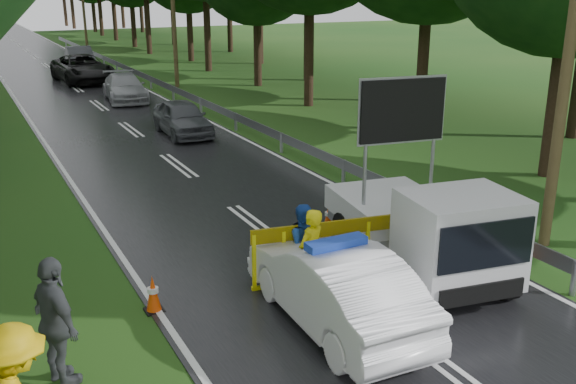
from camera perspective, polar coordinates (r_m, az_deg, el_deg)
ground at (r=10.82m, az=11.06°, el=-13.10°), size 160.00×160.00×0.00m
road at (r=38.01m, az=-18.32°, el=8.73°), size 7.00×140.00×0.02m
guardrail at (r=38.37m, az=-12.80°, el=10.08°), size 0.12×60.06×0.70m
utility_pole_near at (r=14.44m, az=24.14°, el=14.65°), size 1.40×0.24×10.00m
police_sedan at (r=10.88m, az=4.21°, el=-8.37°), size 1.65×4.33×1.55m
work_truck at (r=12.77m, az=12.15°, el=-3.14°), size 2.76×4.95×3.74m
barrier at (r=12.30m, az=3.44°, el=-3.99°), size 2.95×0.57×1.23m
officer at (r=11.71m, az=2.05°, el=-5.53°), size 0.74×0.63×1.71m
civilian at (r=12.21m, az=1.55°, el=-4.75°), size 0.87×0.73×1.62m
bystander_mid at (r=9.78m, az=-19.91°, el=-10.85°), size 0.80×1.25×1.97m
queue_car_first at (r=25.00m, az=-9.38°, el=6.52°), size 1.70×3.96×1.33m
queue_car_second at (r=33.17m, az=-14.31°, el=8.98°), size 2.28×4.67×1.31m
queue_car_third at (r=40.31m, az=-17.81°, el=10.41°), size 3.08×5.97×1.61m
queue_car_fourth at (r=46.90m, az=-18.01°, el=11.28°), size 1.89×4.65×1.50m
cone_center at (r=10.58m, az=7.19°, el=-11.40°), size 0.35×0.35×0.74m
cone_far at (r=15.12m, az=3.64°, el=-2.20°), size 0.31×0.31×0.66m
cone_left_mid at (r=11.67m, az=-11.90°, el=-8.87°), size 0.32×0.32×0.69m
cone_right at (r=13.55m, az=17.69°, el=-5.19°), size 0.38×0.38×0.81m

